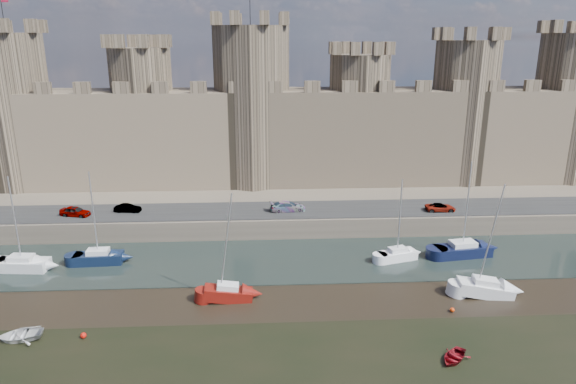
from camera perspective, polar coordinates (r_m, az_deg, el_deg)
name	(u,v)px	position (r m, az deg, el deg)	size (l,w,h in m)	color
water_channel	(233,261)	(57.88, -6.08, -7.66)	(160.00, 12.00, 0.08)	black
quay	(243,170)	(91.52, -5.01, 2.43)	(160.00, 60.00, 2.50)	#4C443A
road	(237,211)	(66.24, -5.72, -2.09)	(160.00, 7.00, 0.10)	black
castle	(235,123)	(77.67, -5.95, 7.67)	(108.50, 11.00, 29.00)	#42382B
car_0	(75,212)	(69.11, -22.58, -2.01)	(1.52, 3.79, 1.29)	gray
car_1	(128,208)	(68.39, -17.39, -1.75)	(1.16, 3.33, 1.10)	gray
car_2	(288,206)	(65.68, -0.03, -1.61)	(1.83, 4.50, 1.31)	gray
car_3	(440,207)	(68.52, 16.58, -1.66)	(1.76, 3.81, 1.06)	gray
sailboat_0	(22,263)	(62.09, -27.46, -7.06)	(5.72, 2.66, 10.36)	silver
sailboat_1	(99,257)	(60.42, -20.31, -6.78)	(5.29, 2.27, 10.42)	black
sailboat_2	(397,254)	(58.83, 12.05, -6.76)	(4.62, 2.83, 9.33)	white
sailboat_3	(462,249)	(61.85, 18.81, -6.06)	(6.58, 3.31, 11.03)	black
sailboat_4	(228,292)	(49.79, -6.68, -11.03)	(4.63, 1.97, 10.66)	#66110B
sailboat_5	(485,288)	(53.72, 21.03, -9.91)	(5.40, 2.59, 11.25)	silver
dinghy_4	(454,357)	(43.47, 17.93, -17.07)	(2.02, 0.58, 2.82)	maroon
dinghy_6	(20,336)	(49.11, -27.66, -13.97)	(2.63, 0.76, 3.68)	silver
buoy_1	(83,336)	(47.29, -21.78, -14.59)	(0.50, 0.50, 0.50)	red
buoy_3	(452,310)	(50.05, 17.78, -12.36)	(0.43, 0.43, 0.43)	red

